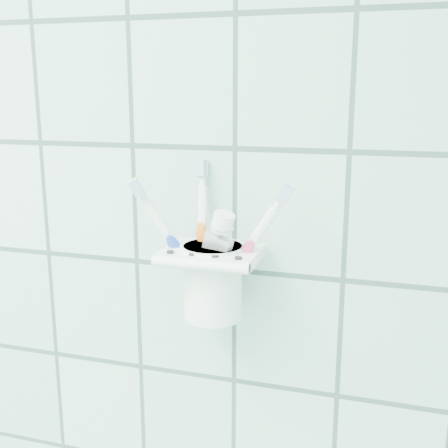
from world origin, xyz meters
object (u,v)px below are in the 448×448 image
toothbrush_pink (214,233)px  holder_bracket (212,255)px  toothbrush_orange (206,234)px  cup (213,278)px  toothpaste_tube (203,249)px  toothbrush_blue (201,236)px

toothbrush_pink → holder_bracket: bearing=-104.6°
holder_bracket → toothbrush_orange: (-0.01, 0.01, 0.02)m
cup → toothbrush_orange: bearing=168.9°
holder_bracket → cup: same height
toothbrush_orange → toothpaste_tube: bearing=-177.1°
holder_bracket → toothbrush_orange: toothbrush_orange is taller
holder_bracket → toothbrush_pink: 0.03m
toothbrush_pink → toothbrush_orange: toothbrush_orange is taller
toothbrush_blue → toothbrush_orange: toothbrush_orange is taller
holder_bracket → toothbrush_blue: 0.03m
toothbrush_orange → cup: bearing=-11.5°
toothpaste_tube → toothbrush_pink: bearing=61.8°
toothbrush_pink → toothpaste_tube: 0.02m
cup → holder_bracket: bearing=-80.8°
holder_bracket → toothbrush_pink: bearing=99.6°
toothbrush_pink → toothbrush_blue: size_ratio=0.98×
cup → toothbrush_blue: toothbrush_blue is taller
holder_bracket → cup: 0.03m
toothbrush_orange → toothbrush_blue: bearing=-149.1°
toothbrush_pink → cup: bearing=-104.5°
holder_bracket → toothbrush_orange: size_ratio=0.62×
toothbrush_pink → toothbrush_blue: (-0.01, -0.01, -0.00)m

